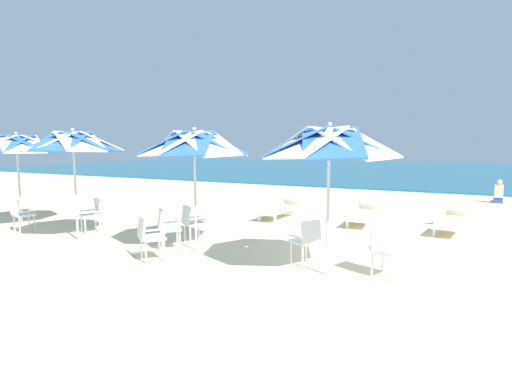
# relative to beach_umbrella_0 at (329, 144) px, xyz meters

# --- Properties ---
(ground_plane) EXTENTS (80.00, 80.00, 0.00)m
(ground_plane) POSITION_rel_beach_umbrella_0_xyz_m (-0.13, 2.61, -2.23)
(ground_plane) COLOR beige
(sea) EXTENTS (80.00, 36.00, 0.10)m
(sea) POSITION_rel_beach_umbrella_0_xyz_m (-0.13, 31.96, -2.18)
(sea) COLOR #19607F
(sea) RESTS_ON ground
(surf_foam) EXTENTS (80.00, 0.70, 0.01)m
(surf_foam) POSITION_rel_beach_umbrella_0_xyz_m (-0.13, 13.66, -2.23)
(surf_foam) COLOR white
(surf_foam) RESTS_ON ground
(beach_umbrella_0) EXTENTS (2.37, 2.37, 2.60)m
(beach_umbrella_0) POSITION_rel_beach_umbrella_0_xyz_m (0.00, 0.00, 0.00)
(beach_umbrella_0) COLOR silver
(beach_umbrella_0) RESTS_ON ground
(plastic_chair_0) EXTENTS (0.62, 0.61, 0.87)m
(plastic_chair_0) POSITION_rel_beach_umbrella_0_xyz_m (-0.50, 0.35, -1.74)
(plastic_chair_0) COLOR white
(plastic_chair_0) RESTS_ON ground
(plastic_chair_1) EXTENTS (0.58, 0.56, 0.87)m
(plastic_chair_1) POSITION_rel_beach_umbrella_0_xyz_m (0.87, 0.38, -1.74)
(plastic_chair_1) COLOR white
(plastic_chair_1) RESTS_ON ground
(beach_umbrella_1) EXTENTS (2.33, 2.33, 2.60)m
(beach_umbrella_1) POSITION_rel_beach_umbrella_0_xyz_m (-2.97, 0.29, -0.00)
(beach_umbrella_1) COLOR silver
(beach_umbrella_1) RESTS_ON ground
(plastic_chair_2) EXTENTS (0.63, 0.63, 0.87)m
(plastic_chair_2) POSITION_rel_beach_umbrella_0_xyz_m (-3.57, 0.07, -1.74)
(plastic_chair_2) COLOR white
(plastic_chair_2) RESTS_ON ground
(plastic_chair_3) EXTENTS (0.62, 0.63, 0.87)m
(plastic_chair_3) POSITION_rel_beach_umbrella_0_xyz_m (-3.31, -0.77, -1.74)
(plastic_chair_3) COLOR white
(plastic_chair_3) RESTS_ON ground
(plastic_chair_4) EXTENTS (0.61, 0.62, 0.87)m
(plastic_chair_4) POSITION_rel_beach_umbrella_0_xyz_m (-3.48, 0.82, -1.74)
(plastic_chair_4) COLOR white
(plastic_chair_4) RESTS_ON ground
(beach_umbrella_2) EXTENTS (2.22, 2.22, 2.62)m
(beach_umbrella_2) POSITION_rel_beach_umbrella_0_xyz_m (-6.02, -0.22, 0.04)
(beach_umbrella_2) COLOR silver
(beach_umbrella_2) RESTS_ON ground
(plastic_chair_5) EXTENTS (0.58, 0.60, 0.87)m
(plastic_chair_5) POSITION_rel_beach_umbrella_0_xyz_m (-6.41, 0.57, -1.74)
(plastic_chair_5) COLOR white
(plastic_chair_5) RESTS_ON ground
(beach_umbrella_3) EXTENTS (2.58, 2.58, 2.58)m
(beach_umbrella_3) POSITION_rel_beach_umbrella_0_xyz_m (-8.79, 0.18, 0.01)
(beach_umbrella_3) COLOR silver
(beach_umbrella_3) RESTS_ON ground
(plastic_chair_6) EXTENTS (0.53, 0.55, 0.87)m
(plastic_chair_6) POSITION_rel_beach_umbrella_0_xyz_m (-8.04, -0.30, -1.74)
(plastic_chair_6) COLOR white
(plastic_chair_6) RESTS_ON ground
(sun_lounger_0) EXTENTS (0.86, 2.20, 0.62)m
(sun_lounger_0) POSITION_rel_beach_umbrella_0_xyz_m (1.74, 4.90, -1.95)
(sun_lounger_0) COLOR white
(sun_lounger_0) RESTS_ON ground
(sun_lounger_1) EXTENTS (0.72, 2.17, 0.62)m
(sun_lounger_1) POSITION_rel_beach_umbrella_0_xyz_m (-0.54, 4.95, -1.95)
(sun_lounger_1) COLOR white
(sun_lounger_1) RESTS_ON ground
(sun_lounger_2) EXTENTS (0.69, 2.16, 0.62)m
(sun_lounger_2) POSITION_rel_beach_umbrella_0_xyz_m (-3.05, 4.75, -1.95)
(sun_lounger_2) COLOR white
(sun_lounger_2) RESTS_ON ground
(beachgoer_seated) EXTENTS (0.30, 0.93, 0.92)m
(beachgoer_seated) POSITION_rel_beach_umbrella_0_xyz_m (3.11, 11.75, -1.94)
(beachgoer_seated) COLOR #2D4CA5
(beachgoer_seated) RESTS_ON ground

